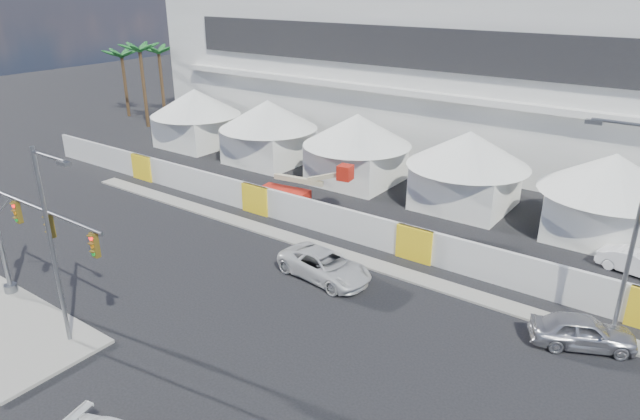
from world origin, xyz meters
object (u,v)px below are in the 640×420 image
Objects in this scene: lot_car_a at (637,263)px; streetlight_curb at (632,221)px; traffic_mast at (19,237)px; streetlight_median at (53,236)px; pickup_curb at (325,265)px; sedan_silver at (583,331)px; boom_lift at (292,193)px.

streetlight_curb is (-0.01, -7.51, 5.08)m from lot_car_a.
lot_car_a is 31.45m from traffic_mast.
traffic_mast is 4.51m from streetlight_median.
streetlight_curb reaches higher than lot_car_a.
pickup_curb is 16.90m from lot_car_a.
sedan_silver is at bearing -75.44° from pickup_curb.
streetlight_median is (4.25, -0.61, 1.40)m from traffic_mast.
sedan_silver is 8.74m from lot_car_a.
boom_lift is at bearing 108.72° from lot_car_a.
streetlight_curb reaches higher than sedan_silver.
streetlight_median is 1.23× the size of boom_lift.
streetlight_curb reaches higher than boom_lift.
lot_car_a is 29.10m from streetlight_median.
pickup_curb is at bearing -49.74° from boom_lift.
traffic_mast is 1.30× the size of boom_lift.
streetlight_curb is (18.93, 14.11, 0.54)m from streetlight_median.
boom_lift is at bearing 84.22° from traffic_mast.
lot_car_a is at bearing -45.11° from pickup_curb.
boom_lift is (-7.97, 7.18, 0.22)m from pickup_curb.
boom_lift is (-20.58, 5.61, 0.22)m from sedan_silver.
lot_car_a is at bearing 89.89° from streetlight_curb.
boom_lift is at bearing 168.33° from streetlight_curb.
lot_car_a is 21.61m from boom_lift.
boom_lift is (-21.37, 4.41, -4.77)m from streetlight_curb.
traffic_mast is (-23.20, -21.01, 3.15)m from lot_car_a.
lot_car_a is 0.45× the size of streetlight_median.
streetlight_median reaches higher than pickup_curb.
streetlight_median reaches higher than boom_lift.
sedan_silver is 0.44× the size of streetlight_curb.
pickup_curb is 0.54× the size of streetlight_curb.
boom_lift is at bearing 55.41° from pickup_curb.
sedan_silver is 0.50× the size of streetlight_median.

